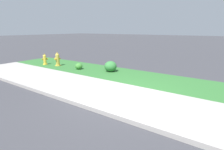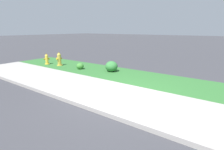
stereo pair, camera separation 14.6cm
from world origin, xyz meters
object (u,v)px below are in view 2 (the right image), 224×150
at_px(fire_hydrant_mid_block, 47,59).
at_px(fire_hydrant_by_grass_verge, 59,59).
at_px(shrub_bush_far_verge, 80,66).
at_px(shrub_bush_near_lamp, 111,66).

height_order(fire_hydrant_mid_block, fire_hydrant_by_grass_verge, fire_hydrant_by_grass_verge).
bearing_deg(shrub_bush_far_verge, fire_hydrant_by_grass_verge, -178.41).
height_order(shrub_bush_near_lamp, shrub_bush_far_verge, shrub_bush_near_lamp).
bearing_deg(shrub_bush_near_lamp, shrub_bush_far_verge, -162.37).
relative_size(fire_hydrant_mid_block, shrub_bush_near_lamp, 1.04).
xyz_separation_m(fire_hydrant_by_grass_verge, shrub_bush_far_verge, (1.72, 0.05, -0.22)).
xyz_separation_m(fire_hydrant_mid_block, shrub_bush_near_lamp, (4.44, 0.81, -0.05)).
relative_size(fire_hydrant_by_grass_verge, shrub_bush_far_verge, 2.00).
bearing_deg(fire_hydrant_by_grass_verge, shrub_bush_far_verge, -92.64).
bearing_deg(fire_hydrant_mid_block, shrub_bush_far_verge, -57.47).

